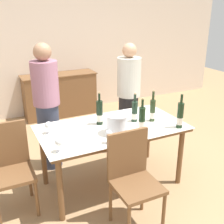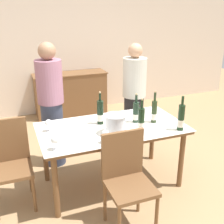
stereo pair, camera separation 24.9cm
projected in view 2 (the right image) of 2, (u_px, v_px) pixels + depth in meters
The scene contains 18 objects.
ground_plane at pixel (112, 183), 3.45m from camera, with size 12.00×12.00×0.00m, color #A37F56.
back_wall at pixel (59, 41), 5.39m from camera, with size 8.00×0.10×2.80m.
sideboard_cabinet at pixel (71, 94), 5.52m from camera, with size 1.41×0.46×0.82m.
dining_table at pixel (112, 133), 3.21m from camera, with size 1.65×0.88×0.75m.
ice_bucket at pixel (115, 124), 2.98m from camera, with size 0.23×0.23×0.21m.
wine_bottle_0 at pixel (154, 112), 3.26m from camera, with size 0.06×0.06×0.38m.
wine_bottle_1 at pixel (141, 121), 3.01m from camera, with size 0.07×0.07×0.38m.
wine_bottle_2 at pixel (181, 118), 3.06m from camera, with size 0.07×0.07×0.39m.
wine_bottle_3 at pixel (136, 113), 3.27m from camera, with size 0.07×0.07×0.35m.
wine_bottle_4 at pixel (100, 113), 3.22m from camera, with size 0.08×0.08×0.39m.
wine_glass_0 at pixel (114, 120), 3.15m from camera, with size 0.07×0.07×0.13m.
wine_glass_1 at pixel (105, 134), 2.77m from camera, with size 0.07×0.07×0.14m.
wine_glass_2 at pixel (49, 123), 3.04m from camera, with size 0.08×0.08×0.13m.
wine_glass_3 at pixel (55, 140), 2.65m from camera, with size 0.08×0.08×0.14m.
chair_left_end at pixel (10, 158), 2.96m from camera, with size 0.42×0.42×0.94m.
chair_near_front at pixel (127, 175), 2.63m from camera, with size 0.42×0.42×0.95m.
person_host at pixel (51, 106), 3.61m from camera, with size 0.33×0.33×1.64m.
person_guest_left at pixel (134, 99), 4.00m from camera, with size 0.33×0.33×1.57m.
Camera 2 is at (-1.05, -2.72, 2.04)m, focal length 45.00 mm.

